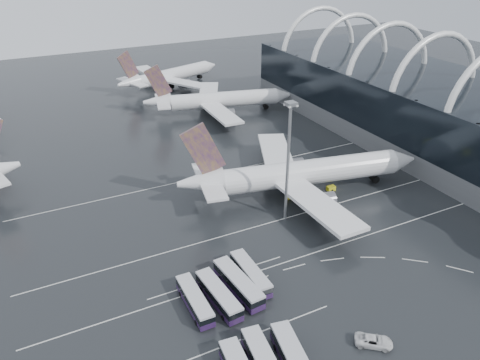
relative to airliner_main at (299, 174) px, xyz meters
name	(u,v)px	position (x,y,z in m)	size (l,w,h in m)	color
ground	(320,244)	(-7.84, -20.95, -5.37)	(420.00, 420.00, 0.00)	black
terminal	(459,120)	(53.72, -1.11, 5.51)	(42.00, 160.00, 34.90)	#525557
lane_marking_near	(326,249)	(-7.84, -22.95, -5.36)	(120.00, 0.25, 0.01)	beige
lane_marking_mid	(290,217)	(-7.84, -8.95, -5.36)	(120.00, 0.25, 0.01)	beige
lane_marking_far	(237,169)	(-7.84, 19.05, -5.36)	(120.00, 0.25, 0.01)	beige
bus_bay_line_south	(258,333)	(-31.84, -36.95, -5.36)	(28.00, 0.25, 0.01)	beige
bus_bay_line_north	(218,277)	(-31.84, -20.95, -5.36)	(28.00, 0.25, 0.01)	beige
airliner_main	(299,174)	(0.00, 0.00, 0.00)	(62.99, 54.40, 21.43)	white
airliner_gate_b	(217,100)	(6.47, 63.97, -0.61)	(54.26, 48.05, 19.01)	white
airliner_gate_c	(169,76)	(1.81, 103.77, -0.76)	(50.54, 46.02, 18.42)	white
bus_row_near_a	(195,300)	(-38.84, -26.73, -3.71)	(3.09, 12.26, 3.01)	#231441
bus_row_near_b	(219,295)	(-34.58, -27.51, -3.63)	(3.75, 12.98, 3.15)	#231441
bus_row_near_c	(238,284)	(-30.13, -26.39, -3.54)	(4.15, 13.71, 3.32)	#231441
bus_row_near_d	(251,274)	(-26.73, -24.79, -3.68)	(3.14, 12.52, 3.07)	#231441
van_curve_a	(374,341)	(-16.48, -47.51, -4.53)	(2.77, 6.01, 1.67)	silver
floodlight_mast	(289,148)	(-9.13, -8.72, 12.25)	(2.15, 2.15, 28.01)	gray
gse_cart_belly_a	(331,188)	(8.30, -2.84, -4.76)	(2.22, 1.31, 1.21)	yellow
gse_cart_belly_b	(314,161)	(13.78, 12.73, -4.84)	(1.92, 1.13, 1.05)	slate
gse_cart_belly_c	(291,196)	(-2.90, -1.45, -4.79)	(2.11, 1.24, 1.15)	yellow
gse_cart_belly_d	(353,168)	(21.18, 4.33, -4.84)	(1.94, 1.15, 1.06)	slate
gse_cart_belly_e	(317,168)	(11.97, 8.46, -4.85)	(1.90, 1.12, 1.04)	yellow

